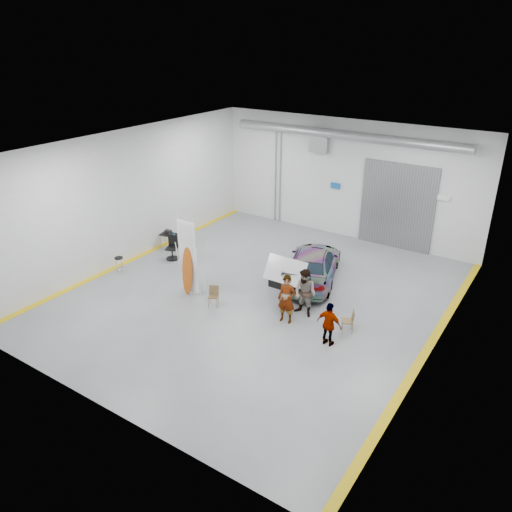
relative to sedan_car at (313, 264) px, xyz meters
The scene contains 13 objects.
ground 2.80m from the sedan_car, 115.38° to the right, with size 16.00×16.00×0.00m, color slate.
room_shell 3.49m from the sedan_car, 166.09° to the right, with size 14.02×16.18×6.01m.
sedan_car is the anchor object (origin of this frame).
person_a 3.66m from the sedan_car, 77.42° to the right, with size 0.68×0.45×1.87m, color #8E694D.
person_b 3.03m from the sedan_car, 67.81° to the right, with size 0.92×0.70×1.88m, color slate.
person_c 4.91m from the sedan_car, 55.87° to the right, with size 0.93×0.38×1.60m, color #9F4C35.
surfboard_display 5.33m from the sedan_car, 132.69° to the right, with size 0.95×0.28×3.34m.
folding_chair_near 4.68m from the sedan_car, 117.56° to the right, with size 0.50×0.54×0.80m.
folding_chair_far 4.20m from the sedan_car, 44.87° to the right, with size 0.53×0.65×0.84m.
shop_stool 8.49m from the sedan_car, 150.84° to the right, with size 0.39×0.39×0.75m.
work_table 7.49m from the sedan_car, behind, with size 1.22×0.79×0.92m.
office_chair 6.69m from the sedan_car, 165.43° to the right, with size 0.64×0.67×1.12m.
trunk_lid 2.37m from the sedan_car, 90.00° to the right, with size 1.69×1.03×0.04m, color silver.
Camera 1 is at (9.80, -14.94, 9.80)m, focal length 35.00 mm.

